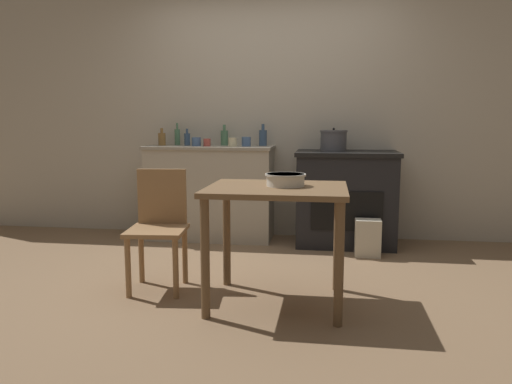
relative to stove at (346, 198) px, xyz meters
The scene contains 18 objects.
ground_plane 1.54m from the stove, 121.45° to the right, with size 14.00×14.00×0.00m, color #896B4C.
wall_back 1.17m from the stove, 156.55° to the left, with size 8.00×0.07×2.55m.
counter_cabinet 1.37m from the stove, behind, with size 1.29×0.52×0.95m.
stove is the anchor object (origin of this frame).
work_table 1.78m from the stove, 106.47° to the right, with size 0.90×0.74×0.79m.
chair 2.03m from the stove, 132.67° to the right, with size 0.44×0.44×0.86m.
flour_sack 0.55m from the stove, 66.26° to the right, with size 0.23×0.16×0.34m, color beige.
stock_pot 0.57m from the stove, 166.06° to the left, with size 0.26×0.26×0.22m.
mixing_bowl_large 1.75m from the stove, 105.17° to the right, with size 0.27×0.27×0.08m.
bottle_far_left 1.72m from the stove, behind, with size 0.06×0.06×0.17m.
bottle_left 1.96m from the stove, behind, with size 0.08×0.08×0.18m.
bottle_mid_left 1.03m from the stove, 169.08° to the left, with size 0.08×0.08×0.22m.
bottle_center_left 1.38m from the stove, behind, with size 0.08×0.08×0.21m.
bottle_center 1.85m from the stove, behind, with size 0.06×0.06×0.23m.
cup_center_right 1.48m from the stove, behind, with size 0.07×0.07×0.08m, color #B74C42.
cup_mid_right 1.59m from the stove, behind, with size 0.09×0.09×0.09m, color #4C6B99.
cup_right 1.24m from the stove, behind, with size 0.08×0.08×0.09m, color beige.
cup_far_right 1.13m from the stove, behind, with size 0.09×0.09×0.09m, color #4C6B99.
Camera 1 is at (0.60, -3.63, 1.21)m, focal length 35.00 mm.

